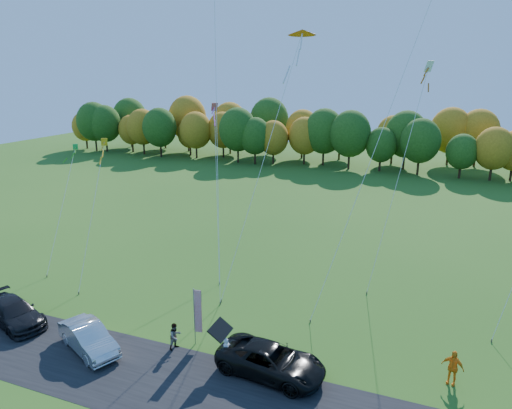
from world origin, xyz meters
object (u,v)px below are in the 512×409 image
(black_suv, at_px, (271,361))
(feather_flag, at_px, (197,311))
(silver_sedan, at_px, (88,338))
(person_east, at_px, (452,367))

(black_suv, relative_size, feather_flag, 1.63)
(black_suv, height_order, silver_sedan, black_suv)
(person_east, bearing_deg, silver_sedan, -152.35)
(black_suv, distance_m, silver_sedan, 10.64)
(black_suv, bearing_deg, feather_flag, 84.19)
(feather_flag, bearing_deg, black_suv, -12.33)
(black_suv, xyz_separation_m, feather_flag, (-4.92, 1.07, 1.37))
(black_suv, bearing_deg, silver_sedan, 105.86)
(silver_sedan, distance_m, person_east, 19.89)
(black_suv, xyz_separation_m, person_east, (8.91, 2.62, 0.14))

